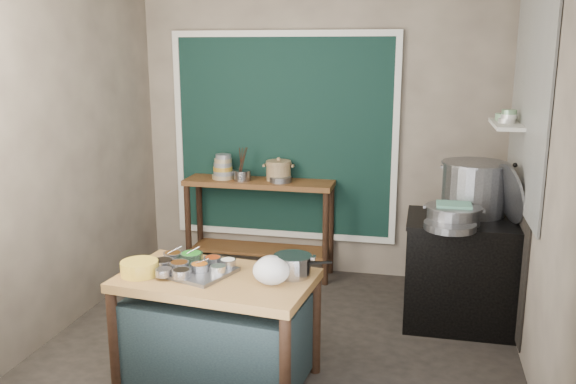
% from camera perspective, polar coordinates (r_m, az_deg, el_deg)
% --- Properties ---
extents(floor, '(3.50, 3.00, 0.02)m').
position_cam_1_polar(floor, '(4.91, -0.32, -13.35)').
color(floor, '#2F2824').
rests_on(floor, ground).
extents(back_wall, '(3.50, 0.02, 2.80)m').
position_cam_1_polar(back_wall, '(5.92, 2.98, 5.58)').
color(back_wall, gray).
rests_on(back_wall, floor).
extents(left_wall, '(0.02, 3.00, 2.80)m').
position_cam_1_polar(left_wall, '(5.15, -19.84, 3.65)').
color(left_wall, gray).
rests_on(left_wall, floor).
extents(right_wall, '(0.02, 3.00, 2.80)m').
position_cam_1_polar(right_wall, '(4.41, 22.52, 1.96)').
color(right_wall, gray).
rests_on(right_wall, floor).
extents(curtain_panel, '(2.10, 0.02, 1.90)m').
position_cam_1_polar(curtain_panel, '(5.96, -0.43, 5.16)').
color(curtain_panel, black).
rests_on(curtain_panel, back_wall).
extents(curtain_frame, '(2.22, 0.03, 2.02)m').
position_cam_1_polar(curtain_frame, '(5.95, -0.45, 5.15)').
color(curtain_frame, beige).
rests_on(curtain_frame, back_wall).
extents(tile_panel, '(0.02, 1.70, 1.70)m').
position_cam_1_polar(tile_panel, '(4.89, 21.65, 8.37)').
color(tile_panel, '#B2B2AA').
rests_on(tile_panel, right_wall).
extents(soot_patch, '(0.01, 1.30, 1.30)m').
position_cam_1_polar(soot_patch, '(5.20, 20.48, -4.24)').
color(soot_patch, black).
rests_on(soot_patch, right_wall).
extents(wall_shelf, '(0.22, 0.70, 0.03)m').
position_cam_1_polar(wall_shelf, '(5.20, 19.79, 5.98)').
color(wall_shelf, beige).
rests_on(wall_shelf, right_wall).
extents(prep_table, '(1.32, 0.85, 0.75)m').
position_cam_1_polar(prep_table, '(4.16, -6.62, -12.64)').
color(prep_table, olive).
rests_on(prep_table, floor).
extents(back_counter, '(1.45, 0.40, 0.95)m').
position_cam_1_polar(back_counter, '(6.01, -2.68, -3.32)').
color(back_counter, brown).
rests_on(back_counter, floor).
extents(stove_block, '(0.90, 0.68, 0.85)m').
position_cam_1_polar(stove_block, '(5.15, 16.04, -7.31)').
color(stove_block, black).
rests_on(stove_block, floor).
extents(stove_top, '(0.92, 0.69, 0.03)m').
position_cam_1_polar(stove_top, '(5.02, 16.36, -2.59)').
color(stove_top, black).
rests_on(stove_top, stove_block).
extents(condiment_tray, '(0.63, 0.53, 0.02)m').
position_cam_1_polar(condiment_tray, '(4.11, -9.05, -7.22)').
color(condiment_tray, gray).
rests_on(condiment_tray, prep_table).
extents(condiment_bowls, '(0.53, 0.42, 0.06)m').
position_cam_1_polar(condiment_bowls, '(4.12, -9.30, -6.63)').
color(condiment_bowls, gray).
rests_on(condiment_bowls, condiment_tray).
extents(yellow_basin, '(0.29, 0.29, 0.09)m').
position_cam_1_polar(yellow_basin, '(4.11, -13.72, -6.93)').
color(yellow_basin, gold).
rests_on(yellow_basin, prep_table).
extents(saucepan, '(0.32, 0.32, 0.14)m').
position_cam_1_polar(saucepan, '(3.97, 0.43, -6.90)').
color(saucepan, gray).
rests_on(saucepan, prep_table).
extents(plastic_bag_a, '(0.28, 0.26, 0.18)m').
position_cam_1_polar(plastic_bag_a, '(3.83, -1.60, -7.38)').
color(plastic_bag_a, white).
rests_on(plastic_bag_a, prep_table).
extents(plastic_bag_b, '(0.24, 0.22, 0.15)m').
position_cam_1_polar(plastic_bag_b, '(3.94, -1.54, -7.01)').
color(plastic_bag_b, white).
rests_on(plastic_bag_b, prep_table).
extents(bowl_stack, '(0.21, 0.21, 0.24)m').
position_cam_1_polar(bowl_stack, '(5.97, -6.09, 2.24)').
color(bowl_stack, tan).
rests_on(bowl_stack, back_counter).
extents(utensil_cup, '(0.22, 0.22, 0.10)m').
position_cam_1_polar(utensil_cup, '(5.89, -4.28, 1.56)').
color(utensil_cup, gray).
rests_on(utensil_cup, back_counter).
extents(ceramic_crock, '(0.28, 0.28, 0.17)m').
position_cam_1_polar(ceramic_crock, '(5.87, -0.89, 1.92)').
color(ceramic_crock, olive).
rests_on(ceramic_crock, back_counter).
extents(wide_bowl, '(0.26, 0.26, 0.05)m').
position_cam_1_polar(wide_bowl, '(5.80, -0.70, 1.19)').
color(wide_bowl, gray).
rests_on(wide_bowl, back_counter).
extents(stock_pot, '(0.69, 0.69, 0.43)m').
position_cam_1_polar(stock_pot, '(5.14, 17.00, 0.35)').
color(stock_pot, gray).
rests_on(stock_pot, stove_top).
extents(pot_lid, '(0.26, 0.49, 0.47)m').
position_cam_1_polar(pot_lid, '(4.95, 20.05, -0.12)').
color(pot_lid, gray).
rests_on(pot_lid, stove_top).
extents(steamer, '(0.47, 0.47, 0.14)m').
position_cam_1_polar(steamer, '(4.83, 15.21, -2.07)').
color(steamer, gray).
rests_on(steamer, stove_top).
extents(green_cloth, '(0.26, 0.20, 0.02)m').
position_cam_1_polar(green_cloth, '(4.81, 15.27, -1.15)').
color(green_cloth, slate).
rests_on(green_cloth, steamer).
extents(shallow_pan, '(0.49, 0.49, 0.05)m').
position_cam_1_polar(shallow_pan, '(4.69, 14.91, -3.09)').
color(shallow_pan, gray).
rests_on(shallow_pan, stove_top).
extents(shelf_bowl_stack, '(0.13, 0.13, 0.11)m').
position_cam_1_polar(shelf_bowl_stack, '(5.15, 19.90, 6.64)').
color(shelf_bowl_stack, silver).
rests_on(shelf_bowl_stack, wall_shelf).
extents(shelf_bowl_green, '(0.17, 0.17, 0.06)m').
position_cam_1_polar(shelf_bowl_green, '(5.35, 19.63, 6.64)').
color(shelf_bowl_green, gray).
rests_on(shelf_bowl_green, wall_shelf).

